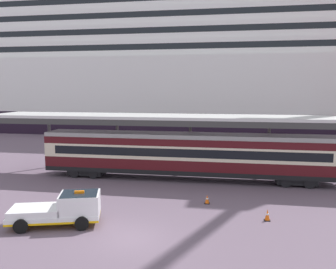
% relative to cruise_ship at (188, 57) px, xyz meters
% --- Properties ---
extents(ground_plane, '(400.00, 400.00, 0.00)m').
position_rel_cruise_ship_xyz_m(ground_plane, '(3.39, -53.60, -14.22)').
color(ground_plane, '#645264').
extents(cruise_ship, '(165.14, 27.77, 40.97)m').
position_rel_cruise_ship_xyz_m(cruise_ship, '(0.00, 0.00, 0.00)').
color(cruise_ship, black).
rests_on(cruise_ship, ground).
extents(platform_canopy, '(36.01, 5.00, 5.65)m').
position_rel_cruise_ship_xyz_m(platform_canopy, '(4.81, -40.23, -8.84)').
color(platform_canopy, silver).
rests_on(platform_canopy, ground).
extents(train_carriage, '(25.48, 2.81, 4.11)m').
position_rel_cruise_ship_xyz_m(train_carriage, '(4.81, -40.65, -11.91)').
color(train_carriage, black).
rests_on(train_carriage, ground).
extents(service_truck, '(5.56, 3.45, 2.02)m').
position_rel_cruise_ship_xyz_m(service_truck, '(-1.05, -52.31, -13.23)').
color(service_truck, white).
rests_on(service_truck, ground).
extents(traffic_cone_near, '(0.36, 0.36, 0.63)m').
position_rel_cruise_ship_xyz_m(traffic_cone_near, '(7.03, -46.99, -13.91)').
color(traffic_cone_near, black).
rests_on(traffic_cone_near, ground).
extents(traffic_cone_mid, '(0.36, 0.36, 0.71)m').
position_rel_cruise_ship_xyz_m(traffic_cone_mid, '(10.86, -49.57, -13.87)').
color(traffic_cone_mid, black).
rests_on(traffic_cone_mid, ground).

